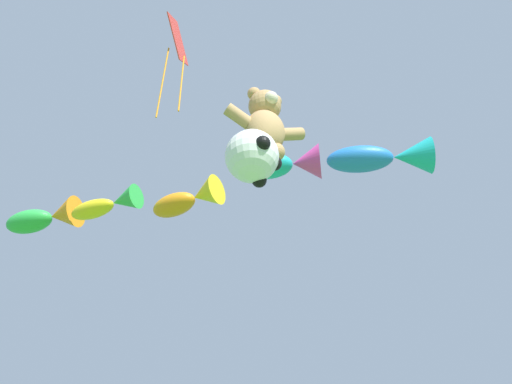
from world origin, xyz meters
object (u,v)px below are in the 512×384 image
at_px(soccer_ball_kite, 253,157).
at_px(fish_kite_cobalt, 386,158).
at_px(fish_kite_teal, 287,164).
at_px(fish_kite_emerald, 46,218).
at_px(fish_kite_goldfin, 108,205).
at_px(fish_kite_tangerine, 190,199).
at_px(teddy_bear_kite, 265,123).
at_px(diamond_kite, 177,46).

height_order(soccer_ball_kite, fish_kite_cobalt, fish_kite_cobalt).
height_order(fish_kite_teal, fish_kite_emerald, fish_kite_emerald).
height_order(fish_kite_cobalt, fish_kite_emerald, fish_kite_emerald).
distance_m(soccer_ball_kite, fish_kite_goldfin, 5.91).
height_order(fish_kite_tangerine, fish_kite_goldfin, fish_kite_goldfin).
xyz_separation_m(fish_kite_tangerine, fish_kite_emerald, (-3.08, 3.07, 0.52)).
distance_m(fish_kite_cobalt, fish_kite_goldfin, 7.02).
height_order(teddy_bear_kite, soccer_ball_kite, teddy_bear_kite).
relative_size(teddy_bear_kite, fish_kite_cobalt, 0.74).
height_order(fish_kite_teal, fish_kite_tangerine, fish_kite_teal).
bearing_deg(teddy_bear_kite, fish_kite_goldfin, 111.92).
height_order(teddy_bear_kite, diamond_kite, diamond_kite).
height_order(fish_kite_teal, diamond_kite, diamond_kite).
bearing_deg(fish_kite_emerald, soccer_ball_kite, -66.88).
bearing_deg(fish_kite_goldfin, fish_kite_teal, -42.31).
distance_m(fish_kite_teal, fish_kite_goldfin, 4.73).
bearing_deg(fish_kite_emerald, fish_kite_tangerine, -44.88).
bearing_deg(teddy_bear_kite, soccer_ball_kite, -147.03).
xyz_separation_m(soccer_ball_kite, fish_kite_cobalt, (3.46, 0.47, 1.71)).
distance_m(soccer_ball_kite, diamond_kite, 3.11).
bearing_deg(fish_kite_emerald, fish_kite_teal, -45.41).
relative_size(teddy_bear_kite, diamond_kite, 0.60).
height_order(fish_kite_goldfin, diamond_kite, diamond_kite).
xyz_separation_m(teddy_bear_kite, fish_kite_teal, (1.48, 1.84, 0.97)).
distance_m(fish_kite_teal, fish_kite_tangerine, 2.58).
height_order(fish_kite_cobalt, fish_kite_teal, fish_kite_teal).
distance_m(fish_kite_tangerine, fish_kite_emerald, 4.38).
relative_size(fish_kite_cobalt, fish_kite_emerald, 1.10).
xyz_separation_m(soccer_ball_kite, fish_kite_goldfin, (-1.64, 5.27, 2.10)).
bearing_deg(teddy_bear_kite, diamond_kite, 178.41).
xyz_separation_m(fish_kite_cobalt, diamond_kite, (-5.01, -0.17, 0.97)).
bearing_deg(teddy_bear_kite, fish_kite_tangerine, 94.50).
bearing_deg(fish_kite_goldfin, fish_kite_tangerine, -37.64).
height_order(teddy_bear_kite, fish_kite_cobalt, teddy_bear_kite).
height_order(soccer_ball_kite, fish_kite_tangerine, fish_kite_tangerine).
bearing_deg(diamond_kite, fish_kite_teal, 27.75).
bearing_deg(fish_kite_teal, teddy_bear_kite, -128.70).
height_order(soccer_ball_kite, fish_kite_goldfin, fish_kite_goldfin).
xyz_separation_m(fish_kite_cobalt, fish_kite_emerald, (-6.45, 6.54, 0.71)).
height_order(fish_kite_tangerine, fish_kite_emerald, fish_kite_emerald).
distance_m(fish_kite_goldfin, diamond_kite, 5.01).
relative_size(teddy_bear_kite, soccer_ball_kite, 1.65).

